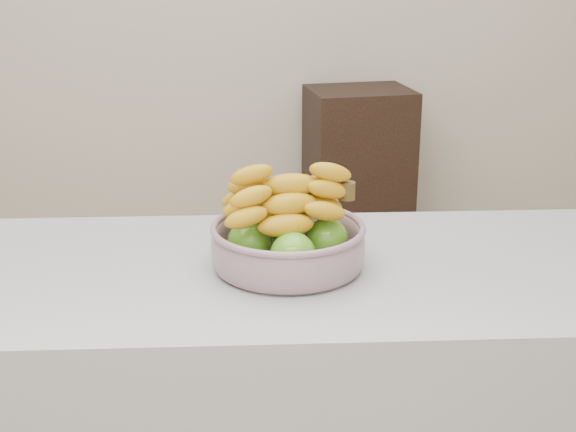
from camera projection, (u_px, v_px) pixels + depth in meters
name	position (u px, v px, depth m)	size (l,w,h in m)	color
cabinet	(358.00, 176.00, 3.78)	(0.46, 0.37, 0.83)	black
fruit_bowl	(288.00, 238.00, 1.47)	(0.29, 0.29, 0.18)	#8D95AA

